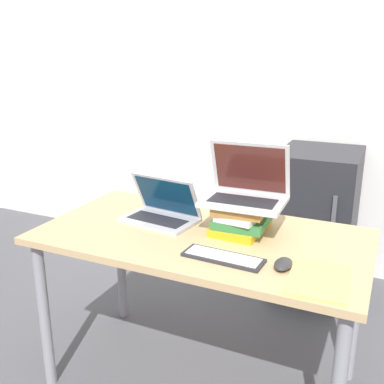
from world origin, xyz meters
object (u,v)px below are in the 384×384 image
(notepad, at_px, (319,280))
(laptop_on_books, at_px, (246,190))
(mouse, at_px, (283,264))
(mini_fridge, at_px, (315,222))
(laptop_left, at_px, (161,212))
(wireless_keyboard, at_px, (223,257))
(book_stack, at_px, (242,216))

(notepad, bearing_deg, laptop_on_books, 138.88)
(mouse, bearing_deg, mini_fridge, 94.01)
(laptop_left, height_order, wireless_keyboard, laptop_left)
(laptop_left, bearing_deg, mini_fridge, 63.18)
(laptop_on_books, relative_size, mini_fridge, 0.37)
(notepad, bearing_deg, laptop_left, 159.59)
(wireless_keyboard, height_order, mouse, mouse)
(book_stack, height_order, mouse, book_stack)
(wireless_keyboard, distance_m, mini_fridge, 1.35)
(laptop_left, distance_m, mini_fridge, 1.23)
(book_stack, bearing_deg, laptop_on_books, 37.22)
(laptop_on_books, relative_size, wireless_keyboard, 1.11)
(laptop_left, xyz_separation_m, book_stack, (0.38, 0.04, 0.02))
(mini_fridge, bearing_deg, laptop_on_books, -98.34)
(wireless_keyboard, bearing_deg, laptop_left, 147.18)
(laptop_left, bearing_deg, laptop_on_books, 6.38)
(wireless_keyboard, xyz_separation_m, mini_fridge, (0.13, 1.31, -0.30))
(notepad, bearing_deg, wireless_keyboard, 176.41)
(wireless_keyboard, xyz_separation_m, mouse, (0.22, 0.02, 0.01))
(book_stack, xyz_separation_m, laptop_on_books, (0.01, 0.01, 0.12))
(book_stack, height_order, laptop_on_books, laptop_on_books)
(laptop_on_books, bearing_deg, mini_fridge, 81.66)
(laptop_left, bearing_deg, wireless_keyboard, -32.82)
(laptop_left, bearing_deg, book_stack, 5.45)
(laptop_on_books, height_order, notepad, laptop_on_books)
(book_stack, bearing_deg, notepad, -39.76)
(laptop_left, xyz_separation_m, mini_fridge, (0.53, 1.05, -0.33))
(book_stack, bearing_deg, mini_fridge, 81.19)
(book_stack, xyz_separation_m, mini_fridge, (0.16, 1.02, -0.36))
(book_stack, height_order, mini_fridge, mini_fridge)
(laptop_on_books, distance_m, notepad, 0.52)
(mini_fridge, bearing_deg, notepad, -80.50)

